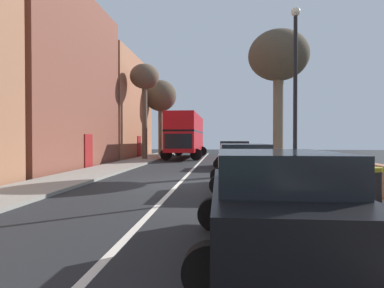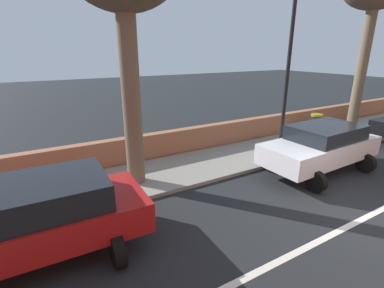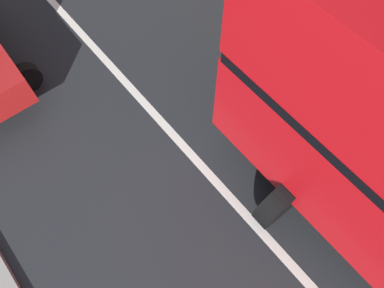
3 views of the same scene
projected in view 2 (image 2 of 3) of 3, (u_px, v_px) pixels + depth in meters
The scene contains 8 objects.
ground_plane at pixel (369, 216), 7.19m from camera, with size 84.00×84.00×0.00m, color black.
road_centre_line at pixel (369, 216), 7.19m from camera, with size 0.16×54.00×0.01m, color silver.
sidewalk_right at pixel (243, 155), 11.18m from camera, with size 2.60×60.00×0.12m, color gray.
boundary_wall_right at pixel (221, 135), 12.31m from camera, with size 0.36×54.00×1.03m, color #9E6647.
parked_car_red_right_2 at pixel (38, 217), 5.46m from camera, with size 2.60×4.28×1.67m.
parked_car_white_right_3 at pixel (321, 146), 9.58m from camera, with size 2.52×4.42×1.63m.
lamppost_right at pixel (289, 57), 10.16m from camera, with size 0.32×0.32×6.31m.
litter_bin_right at pixel (316, 124), 13.65m from camera, with size 0.55×0.55×1.00m.
Camera 2 is at (-3.09, 7.07, 4.01)m, focal length 26.38 mm.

